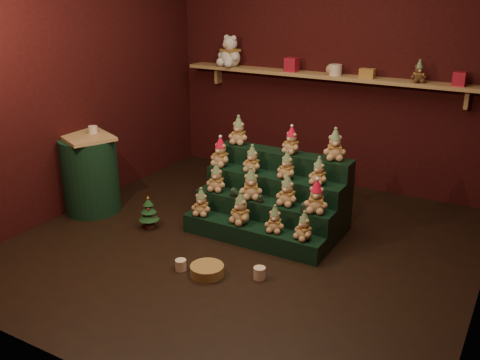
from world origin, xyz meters
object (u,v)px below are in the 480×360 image
Objects in this scene: snow_globe_c at (304,207)px; white_bear at (230,47)px; riser_tier_front at (251,235)px; snow_globe_a at (234,192)px; wicker_basket at (207,270)px; brown_bear at (419,72)px; side_table at (90,174)px; mug_right at (259,273)px; mug_left at (181,265)px; mini_christmas_tree at (149,212)px; snow_globe_b at (261,198)px.

snow_globe_c is 2.65m from white_bear.
riser_tier_front is 2.65m from white_bear.
snow_globe_a is 0.95m from wicker_basket.
snow_globe_a is 0.33× the size of wicker_basket.
snow_globe_c is 2.00m from brown_bear.
brown_bear is at bearing 67.77° from wicker_basket.
side_table reaches higher than mug_right.
riser_tier_front is at bearing 68.86° from mug_left.
mini_christmas_tree reaches higher than wicker_basket.
side_table reaches higher than wicker_basket.
riser_tier_front is 0.35m from snow_globe_b.
white_bear reaches higher than riser_tier_front.
mug_left is (1.56, -0.57, -0.36)m from side_table.
mini_christmas_tree is at bearing -162.92° from brown_bear.
brown_bear is (1.01, 2.48, 1.39)m from wicker_basket.
snow_globe_a is 2.30m from brown_bear.
mug_left is at bearing -50.84° from white_bear.
mini_christmas_tree is 3.11m from brown_bear.
white_bear is 2.12× the size of brown_bear.
mug_left is 0.42× the size of brown_bear.
snow_globe_c is at bearing 19.87° from riser_tier_front.
snow_globe_b is at bearing 33.64° from side_table.
mini_christmas_tree is 1.12m from wicker_basket.
mug_left is at bearing -144.07° from brown_bear.
side_table is 8.28× the size of mug_right.
snow_globe_c is at bearing -25.95° from white_bear.
riser_tier_front is 1.88m from side_table.
snow_globe_b reaches higher than mug_right.
snow_globe_c is 2.31m from side_table.
mini_christmas_tree is at bearing 154.25° from wicker_basket.
white_bear is at bearing 125.91° from riser_tier_front.
mini_christmas_tree reaches higher than mug_left.
snow_globe_a reaches higher than mini_christmas_tree.
snow_globe_b is at bearing 0.00° from snow_globe_a.
mini_christmas_tree is 1.54× the size of brown_bear.
mug_left is (-0.28, -0.73, -0.04)m from riser_tier_front.
snow_globe_b is 0.86× the size of snow_globe_c.
side_table is 2.41× the size of mini_christmas_tree.
riser_tier_front is 17.69× the size of snow_globe_b.
mug_right is 2.76m from brown_bear.
mini_christmas_tree is 0.93m from mug_left.
riser_tier_front is 15.20× the size of snow_globe_c.
mini_christmas_tree is 2.45m from white_bear.
snow_globe_a is at bearing -180.00° from snow_globe_b.
snow_globe_b is 0.35× the size of brown_bear.
mini_christmas_tree is at bearing 20.66° from side_table.
white_bear is (0.55, 1.95, 1.15)m from side_table.
side_table is (-1.85, -0.32, 0.01)m from snow_globe_b.
riser_tier_front is at bearing 28.79° from side_table.
snow_globe_b is at bearing 117.64° from mug_right.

